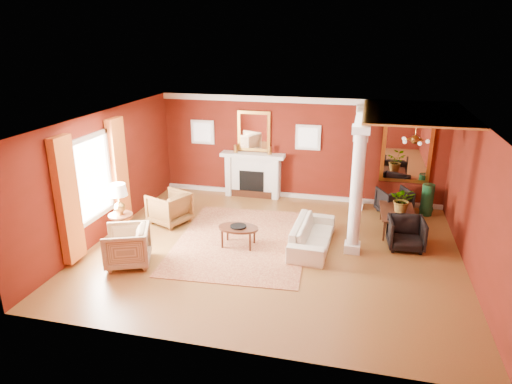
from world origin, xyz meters
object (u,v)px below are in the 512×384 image
(armchair_leopard, at_px, (169,206))
(coffee_table, at_px, (238,229))
(side_table, at_px, (119,203))
(armchair_stripe, at_px, (127,244))
(dining_table, at_px, (398,216))
(sofa, at_px, (312,231))

(armchair_leopard, xyz_separation_m, coffee_table, (2.04, -0.87, -0.03))
(armchair_leopard, xyz_separation_m, side_table, (-0.65, -1.20, 0.46))
(armchair_stripe, relative_size, dining_table, 0.63)
(coffee_table, bearing_deg, armchair_leopard, 156.95)
(side_table, bearing_deg, dining_table, 18.12)
(sofa, distance_m, coffee_table, 1.65)
(armchair_leopard, height_order, armchair_stripe, armchair_stripe)
(armchair_stripe, bearing_deg, sofa, 93.48)
(armchair_stripe, bearing_deg, side_table, -167.66)
(armchair_stripe, distance_m, dining_table, 6.31)
(armchair_leopard, height_order, side_table, side_table)
(side_table, height_order, dining_table, side_table)
(coffee_table, bearing_deg, side_table, -173.04)
(sofa, bearing_deg, armchair_leopard, 83.92)
(coffee_table, relative_size, side_table, 0.67)
(armchair_leopard, distance_m, dining_table, 5.63)
(dining_table, bearing_deg, sofa, 123.79)
(coffee_table, height_order, side_table, side_table)
(sofa, bearing_deg, dining_table, -52.37)
(coffee_table, height_order, dining_table, dining_table)
(armchair_stripe, relative_size, coffee_table, 0.99)
(armchair_stripe, height_order, side_table, side_table)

